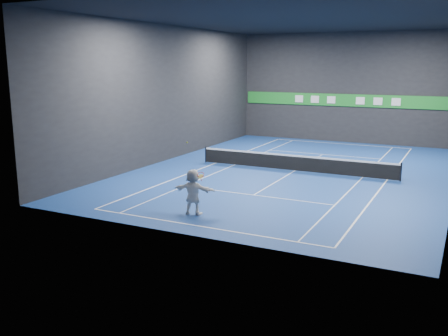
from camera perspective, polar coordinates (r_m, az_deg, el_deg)
The scene contains 19 objects.
ground at distance 30.95m, azimuth 8.06°, elevation -0.34°, with size 26.00×26.00×0.00m, color navy.
ceiling at distance 30.38m, azimuth 8.56°, elevation 16.49°, with size 26.00×26.00×0.00m, color black.
wall_back at distance 42.86m, azimuth 13.83°, elevation 8.87°, with size 18.00×0.10×9.00m, color black.
wall_front at distance 18.48m, azimuth -4.51°, elevation 5.68°, with size 18.00×0.10×9.00m, color black.
wall_left at distance 34.22m, azimuth -6.31°, elevation 8.47°, with size 0.10×26.00×9.00m, color black.
baseline_near at distance 20.39m, azimuth -2.69°, elevation -6.67°, with size 10.98×0.08×0.01m, color white.
baseline_far at distance 42.23m, azimuth 13.19°, elevation 2.72°, with size 10.98×0.08×0.01m, color white.
sideline_doubles_left at distance 33.04m, azimuth -1.00°, elevation 0.55°, with size 0.08×23.78×0.01m, color white.
sideline_doubles_right at distance 29.74m, azimuth 18.13°, elevation -1.32°, with size 0.08×23.78×0.01m, color white.
sideline_singles_left at distance 32.44m, azimuth 1.16°, elevation 0.34°, with size 0.06×23.78×0.01m, color white.
sideline_singles_right at distance 29.96m, azimuth 15.53°, elevation -1.07°, with size 0.06×23.78×0.01m, color white.
service_line_near at distance 25.12m, azimuth 3.41°, elevation -3.10°, with size 8.23×0.06×0.01m, color white.
service_line_far at distance 36.98m, azimuth 11.21°, elevation 1.54°, with size 8.23×0.06×0.01m, color white.
center_service_line at distance 30.95m, azimuth 8.06°, elevation -0.34°, with size 0.06×12.80×0.01m, color white.
player at distance 21.74m, azimuth -3.55°, elevation -2.73°, with size 1.88×0.60×2.02m, color silver.
tennis_ball at distance 21.46m, azimuth -4.24°, elevation 2.93°, with size 0.06×0.06×0.06m, color #C8DD24.
tennis_net at distance 30.85m, azimuth 8.08°, elevation 0.64°, with size 12.50×0.10×1.07m.
sponsor_banner at distance 42.85m, azimuth 13.74°, elevation 7.53°, with size 17.64×0.11×1.00m.
tennis_racket at distance 21.44m, azimuth -2.70°, elevation -0.95°, with size 0.41×0.36×0.71m.
Camera 1 is at (9.44, -28.76, 6.47)m, focal length 40.00 mm.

